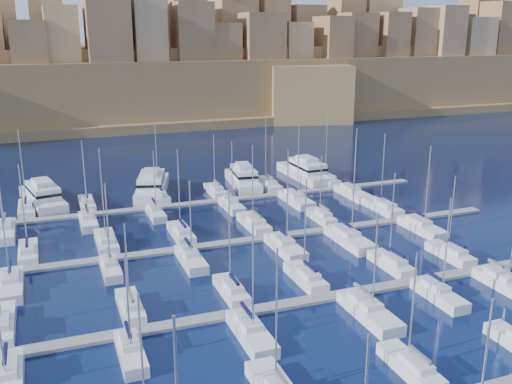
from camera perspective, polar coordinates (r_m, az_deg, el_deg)
name	(u,v)px	position (r m, az deg, el deg)	size (l,w,h in m)	color
ground	(288,263)	(81.72, 3.25, -7.07)	(600.00, 600.00, 0.00)	#070F32
pontoon_mid_near	(328,297)	(71.86, 7.19, -10.39)	(84.00, 2.00, 0.40)	slate
pontoon_mid_far	(263,238)	(90.20, 0.67, -4.64)	(84.00, 2.00, 0.40)	slate
pontoon_far	(221,201)	(109.90, -3.52, -0.86)	(84.00, 2.00, 0.40)	slate
sailboat_3	(411,367)	(59.14, 15.24, -16.53)	(2.46, 8.20, 12.60)	silver
sailboat_12	(1,325)	(69.82, -24.13, -12.08)	(2.82, 9.39, 14.78)	silver
sailboat_13	(130,307)	(69.48, -12.46, -11.15)	(2.48, 8.27, 11.12)	silver
sailboat_14	(231,290)	(71.85, -2.47, -9.79)	(2.44, 8.13, 13.94)	silver
sailboat_15	(306,277)	(75.62, 5.00, -8.47)	(2.61, 8.70, 14.18)	silver
sailboat_16	(391,263)	(81.63, 13.37, -6.97)	(2.53, 8.45, 13.81)	silver
sailboat_17	(450,254)	(87.42, 18.87, -5.86)	(2.55, 8.50, 12.55)	silver
sailboat_18	(7,380)	(60.01, -23.63, -16.86)	(2.82, 9.41, 12.62)	silver
sailboat_19	(131,352)	(60.73, -12.42, -15.40)	(2.37, 7.91, 11.66)	silver
sailboat_20	(251,333)	(62.69, -0.49, -13.88)	(2.79, 9.31, 13.81)	silver
sailboat_21	(369,312)	(68.05, 11.22, -11.65)	(3.04, 10.12, 13.26)	silver
sailboat_22	(439,294)	(74.22, 17.81, -9.72)	(2.53, 8.43, 13.42)	silver
sailboat_23	(504,283)	(80.19, 23.59, -8.35)	(2.74, 9.15, 15.17)	silver
sailboat_24	(28,252)	(89.57, -21.81, -5.63)	(2.65, 8.84, 14.02)	silver
sailboat_25	(106,242)	(90.12, -14.74, -4.83)	(2.86, 9.54, 15.45)	silver
sailboat_26	(181,233)	(91.65, -7.48, -4.08)	(2.74, 9.14, 14.51)	silver
sailboat_27	(254,223)	(95.23, -0.21, -3.16)	(2.88, 9.61, 14.21)	silver
sailboat_28	(321,217)	(99.25, 6.54, -2.49)	(2.39, 7.98, 11.77)	silver
sailboat_29	(383,207)	(106.31, 12.54, -1.49)	(2.95, 9.83, 14.52)	silver
sailboat_30	(11,285)	(79.48, -23.28, -8.52)	(2.88, 9.60, 15.25)	silver
sailboat_31	(111,268)	(80.43, -14.34, -7.40)	(2.32, 7.73, 13.12)	silver
sailboat_32	(191,259)	(81.47, -6.53, -6.67)	(2.75, 9.17, 12.60)	silver
sailboat_33	(285,247)	(85.40, 2.92, -5.47)	(3.00, 9.99, 15.96)	silver
sailboat_34	(349,239)	(89.52, 9.29, -4.63)	(3.30, 11.00, 17.07)	silver
sailboat_35	(422,227)	(97.30, 16.23, -3.40)	(2.98, 9.92, 14.71)	silver
sailboat_36	(27,209)	(110.78, -21.95, -1.58)	(2.86, 9.54, 15.31)	silver
sailboat_37	(87,204)	(110.57, -16.56, -1.12)	(2.65, 8.83, 12.90)	silver
sailboat_38	(159,196)	(112.44, -9.69, -0.38)	(2.82, 9.41, 14.82)	silver
sailboat_39	(215,191)	(114.70, -4.08, 0.13)	(2.61, 8.69, 12.38)	silver
sailboat_40	(267,184)	(119.06, 1.08, 0.78)	(3.11, 10.36, 16.08)	silver
sailboat_41	(326,179)	(123.92, 7.06, 1.26)	(2.62, 8.74, 14.94)	silver
sailboat_42	(5,231)	(99.91, -23.78, -3.63)	(3.02, 10.07, 16.13)	silver
sailboat_43	(88,221)	(100.40, -16.44, -2.82)	(2.66, 8.86, 14.05)	silver
sailboat_44	(156,213)	(102.11, -10.00, -2.09)	(2.41, 8.02, 12.32)	silver
sailboat_45	(232,205)	(105.06, -2.47, -1.34)	(2.63, 8.76, 13.03)	silver
sailboat_46	(296,199)	(108.71, 4.03, -0.74)	(3.17, 10.57, 15.77)	silver
sailboat_47	(352,193)	(114.46, 9.61, -0.08)	(3.03, 10.11, 14.02)	silver
motor_yacht_a	(43,196)	(114.57, -20.53, -0.37)	(8.62, 18.24, 5.25)	silver
motor_yacht_b	(152,185)	(116.61, -10.37, 0.68)	(10.32, 19.18, 5.25)	silver
motor_yacht_c	(243,178)	(120.23, -1.29, 1.40)	(6.69, 16.43, 5.25)	silver
motor_yacht_d	(306,171)	(127.00, 4.99, 2.13)	(5.89, 18.62, 5.25)	silver
fortified_city	(123,76)	(226.59, -13.16, 11.20)	(460.00, 108.95, 59.52)	brown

